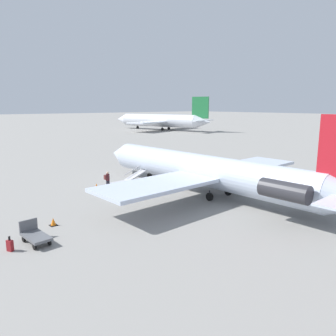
{
  "coord_description": "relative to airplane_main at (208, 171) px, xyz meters",
  "views": [
    {
      "loc": [
        -20.92,
        21.37,
        8.11
      ],
      "look_at": [
        3.44,
        1.02,
        2.0
      ],
      "focal_mm": 35.0,
      "sensor_mm": 36.0,
      "label": 1
    }
  ],
  "objects": [
    {
      "name": "boarding_stairs",
      "position": [
        7.79,
        4.26,
        -1.87
      ],
      "size": [
        1.18,
        4.05,
        1.82
      ],
      "rotation": [
        0.0,
        0.0,
        -1.53
      ],
      "color": "#B2B2B7",
      "rests_on": "ground"
    },
    {
      "name": "traffic_cone_near_cart",
      "position": [
        1.45,
        13.8,
        -2.01
      ],
      "size": [
        0.49,
        0.49,
        0.54
      ],
      "color": "black",
      "rests_on": "ground"
    },
    {
      "name": "traffic_cone_near_stairs",
      "position": [
        8.07,
        7.03,
        -1.94
      ],
      "size": [
        0.62,
        0.62,
        0.68
      ],
      "color": "black",
      "rests_on": "ground"
    },
    {
      "name": "passenger",
      "position": [
        7.84,
        5.94,
        -1.26
      ],
      "size": [
        0.36,
        0.54,
        1.74
      ],
      "rotation": [
        0.0,
        0.0,
        -1.53
      ],
      "color": "#23232D",
      "rests_on": "ground"
    },
    {
      "name": "luggage_cart",
      "position": [
        -0.73,
        15.7,
        -1.8
      ],
      "size": [
        2.29,
        1.29,
        1.22
      ],
      "rotation": [
        0.0,
        0.0,
        0.09
      ],
      "color": "#595B60",
      "rests_on": "ground"
    },
    {
      "name": "suitcase",
      "position": [
        -0.94,
        17.17,
        -1.93
      ],
      "size": [
        0.42,
        0.36,
        0.88
      ],
      "rotation": [
        0.0,
        0.0,
        0.46
      ],
      "color": "maroon",
      "rests_on": "ground"
    },
    {
      "name": "airplane_far_right",
      "position": [
        65.22,
        -46.63,
        0.92
      ],
      "size": [
        37.69,
        28.51,
        10.62
      ],
      "rotation": [
        0.0,
        0.0,
        0.26
      ],
      "color": "silver",
      "rests_on": "ground"
    },
    {
      "name": "airplane_main",
      "position": [
        0.0,
        0.0,
        0.0
      ],
      "size": [
        30.12,
        22.47,
        7.54
      ],
      "rotation": [
        0.0,
        0.0,
        0.04
      ],
      "color": "silver",
      "rests_on": "ground"
    },
    {
      "name": "ground_plane",
      "position": [
        0.99,
        0.04,
        -2.26
      ],
      "size": [
        600.0,
        600.0,
        0.0
      ],
      "primitive_type": "plane",
      "color": "gray"
    }
  ]
}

